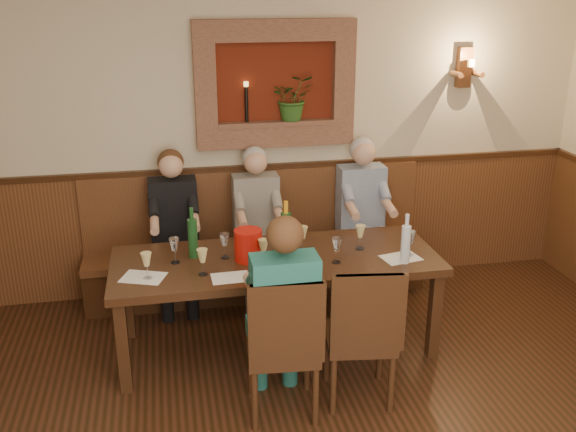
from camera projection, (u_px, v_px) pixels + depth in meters
name	position (u px, v px, depth m)	size (l,w,h in m)	color
room_shell	(354.00, 182.00, 2.63)	(6.04, 6.04, 2.82)	beige
wall_niche	(280.00, 89.00, 5.42)	(1.36, 0.30, 1.06)	#5E1C0D
wall_sconce	(465.00, 68.00, 5.66)	(0.25, 0.20, 0.35)	#502F17
dining_table	(276.00, 267.00, 4.75)	(2.40, 0.90, 0.75)	black
bench	(258.00, 259.00, 5.74)	(3.00, 0.45, 1.11)	#381E0F
chair_near_left	(282.00, 372.00, 4.13)	(0.48, 0.48, 1.01)	black
chair_near_right	(359.00, 360.00, 4.27)	(0.50, 0.50, 1.00)	black
person_bench_left	(176.00, 245.00, 5.43)	(0.40, 0.49, 1.37)	black
person_bench_mid	(258.00, 239.00, 5.57)	(0.39, 0.48, 1.36)	#625C59
person_bench_right	(362.00, 230.00, 5.73)	(0.41, 0.50, 1.40)	navy
person_chair_front	(282.00, 333.00, 4.05)	(0.41, 0.50, 1.39)	#184655
spittoon_bucket	(248.00, 245.00, 4.65)	(0.20, 0.20, 0.23)	red
wine_bottle_green_a	(286.00, 233.00, 4.71)	(0.08, 0.08, 0.42)	#19471E
wine_bottle_green_b	(193.00, 237.00, 4.68)	(0.09, 0.09, 0.38)	#19471E
water_bottle	(406.00, 243.00, 4.59)	(0.09, 0.09, 0.37)	silver
tasting_sheet_a	(143.00, 277.00, 4.41)	(0.29, 0.21, 0.00)	white
tasting_sheet_b	(294.00, 265.00, 4.60)	(0.28, 0.20, 0.00)	white
tasting_sheet_c	(401.00, 258.00, 4.72)	(0.27, 0.20, 0.00)	white
tasting_sheet_d	(230.00, 278.00, 4.40)	(0.26, 0.18, 0.00)	white
wine_glass_0	(337.00, 250.00, 4.61)	(0.08, 0.08, 0.19)	white
wine_glass_1	(147.00, 266.00, 4.36)	(0.08, 0.08, 0.19)	#D6C680
wine_glass_2	(225.00, 246.00, 4.69)	(0.08, 0.08, 0.19)	white
wine_glass_3	(410.00, 244.00, 4.73)	(0.08, 0.08, 0.19)	white
wine_glass_4	(303.00, 238.00, 4.82)	(0.08, 0.08, 0.19)	#D6C680
wine_glass_5	(263.00, 252.00, 4.58)	(0.08, 0.08, 0.19)	#D6C680
wine_glass_6	(175.00, 251.00, 4.60)	(0.08, 0.08, 0.19)	white
wine_glass_7	(203.00, 262.00, 4.42)	(0.08, 0.08, 0.19)	#D6C680
wine_glass_8	(360.00, 237.00, 4.85)	(0.08, 0.08, 0.19)	#D6C680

